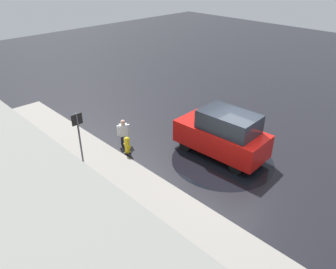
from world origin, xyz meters
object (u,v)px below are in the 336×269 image
Objects in this scene: pedestrian at (123,131)px; fire_hydrant at (127,145)px; moving_hatchback at (223,134)px; sign_post at (79,133)px.

fire_hydrant is at bearing 152.21° from pedestrian.
moving_hatchback is 4.97× the size of fire_hydrant.
moving_hatchback is at bearing -136.18° from fire_hydrant.
sign_post reaches higher than moving_hatchback.
sign_post is (3.33, 4.73, 0.55)m from moving_hatchback.
fire_hydrant is 2.29m from sign_post.
fire_hydrant is at bearing -102.05° from sign_post.
moving_hatchback is at bearing -146.43° from pedestrian.
moving_hatchback is 1.66× the size of sign_post.
moving_hatchback reaches higher than pedestrian.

